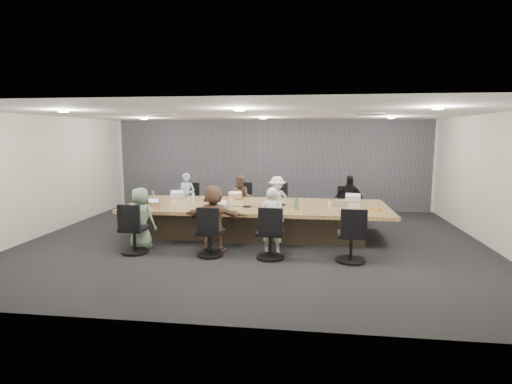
# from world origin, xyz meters

# --- Properties ---
(floor) EXTENTS (10.00, 8.00, 0.00)m
(floor) POSITION_xyz_m (0.00, 0.00, 0.00)
(floor) COLOR black
(floor) RESTS_ON ground
(ceiling) EXTENTS (10.00, 8.00, 0.00)m
(ceiling) POSITION_xyz_m (0.00, 0.00, 2.80)
(ceiling) COLOR white
(ceiling) RESTS_ON wall_back
(wall_back) EXTENTS (10.00, 0.00, 2.80)m
(wall_back) POSITION_xyz_m (0.00, 4.00, 1.40)
(wall_back) COLOR beige
(wall_back) RESTS_ON ground
(wall_front) EXTENTS (10.00, 0.00, 2.80)m
(wall_front) POSITION_xyz_m (0.00, -4.00, 1.40)
(wall_front) COLOR beige
(wall_front) RESTS_ON ground
(wall_left) EXTENTS (0.00, 8.00, 2.80)m
(wall_left) POSITION_xyz_m (-5.00, 0.00, 1.40)
(wall_left) COLOR beige
(wall_left) RESTS_ON ground
(wall_right) EXTENTS (0.00, 8.00, 2.80)m
(wall_right) POSITION_xyz_m (5.00, 0.00, 1.40)
(wall_right) COLOR beige
(wall_right) RESTS_ON ground
(curtain) EXTENTS (9.80, 0.04, 2.80)m
(curtain) POSITION_xyz_m (0.00, 3.92, 1.40)
(curtain) COLOR #53535E
(curtain) RESTS_ON ground
(conference_table) EXTENTS (6.00, 2.20, 0.74)m
(conference_table) POSITION_xyz_m (0.00, 0.50, 0.40)
(conference_table) COLOR #413426
(conference_table) RESTS_ON ground
(chair_0) EXTENTS (0.56, 0.56, 0.78)m
(chair_0) POSITION_xyz_m (-2.10, 2.20, 0.39)
(chair_0) COLOR black
(chair_0) RESTS_ON ground
(chair_1) EXTENTS (0.61, 0.61, 0.85)m
(chair_1) POSITION_xyz_m (-0.58, 2.20, 0.42)
(chair_1) COLOR black
(chair_1) RESTS_ON ground
(chair_2) EXTENTS (0.62, 0.62, 0.83)m
(chair_2) POSITION_xyz_m (0.38, 2.20, 0.42)
(chair_2) COLOR black
(chair_2) RESTS_ON ground
(chair_3) EXTENTS (0.60, 0.60, 0.73)m
(chair_3) POSITION_xyz_m (2.24, 2.20, 0.36)
(chair_3) COLOR black
(chair_3) RESTS_ON ground
(chair_4) EXTENTS (0.58, 0.58, 0.84)m
(chair_4) POSITION_xyz_m (-2.25, -1.20, 0.42)
(chair_4) COLOR black
(chair_4) RESTS_ON ground
(chair_5) EXTENTS (0.59, 0.59, 0.80)m
(chair_5) POSITION_xyz_m (-0.70, -1.20, 0.40)
(chair_5) COLOR black
(chair_5) RESTS_ON ground
(chair_6) EXTENTS (0.62, 0.62, 0.84)m
(chair_6) POSITION_xyz_m (0.48, -1.20, 0.42)
(chair_6) COLOR black
(chair_6) RESTS_ON ground
(chair_7) EXTENTS (0.61, 0.61, 0.87)m
(chair_7) POSITION_xyz_m (1.99, -1.20, 0.43)
(chair_7) COLOR black
(chair_7) RESTS_ON ground
(person_0) EXTENTS (0.52, 0.38, 1.32)m
(person_0) POSITION_xyz_m (-2.10, 1.85, 0.66)
(person_0) COLOR #99ADC1
(person_0) RESTS_ON ground
(laptop_0) EXTENTS (0.37, 0.28, 0.02)m
(laptop_0) POSITION_xyz_m (-2.10, 1.30, 0.75)
(laptop_0) COLOR #B2B2B7
(laptop_0) RESTS_ON conference_table
(person_1) EXTENTS (0.69, 0.57, 1.30)m
(person_1) POSITION_xyz_m (-0.58, 1.85, 0.65)
(person_1) COLOR brown
(person_1) RESTS_ON ground
(laptop_1) EXTENTS (0.39, 0.31, 0.02)m
(laptop_1) POSITION_xyz_m (-0.58, 1.30, 0.75)
(laptop_1) COLOR #8C6647
(laptop_1) RESTS_ON conference_table
(person_2) EXTENTS (0.85, 0.54, 1.26)m
(person_2) POSITION_xyz_m (0.38, 1.85, 0.63)
(person_2) COLOR silver
(person_2) RESTS_ON ground
(laptop_2) EXTENTS (0.37, 0.29, 0.02)m
(laptop_2) POSITION_xyz_m (0.38, 1.30, 0.75)
(laptop_2) COLOR #B2B2B7
(laptop_2) RESTS_ON conference_table
(person_3) EXTENTS (0.81, 0.44, 1.31)m
(person_3) POSITION_xyz_m (2.24, 1.85, 0.66)
(person_3) COLOR black
(person_3) RESTS_ON ground
(laptop_3) EXTENTS (0.38, 0.28, 0.02)m
(laptop_3) POSITION_xyz_m (2.24, 1.30, 0.75)
(laptop_3) COLOR #B2B2B7
(laptop_3) RESTS_ON conference_table
(person_4) EXTENTS (0.69, 0.52, 1.28)m
(person_4) POSITION_xyz_m (-2.25, -0.85, 0.64)
(person_4) COLOR gray
(person_4) RESTS_ON ground
(laptop_4) EXTENTS (0.36, 0.26, 0.02)m
(laptop_4) POSITION_xyz_m (-2.25, -0.30, 0.75)
(laptop_4) COLOR #8C6647
(laptop_4) RESTS_ON conference_table
(person_5) EXTENTS (1.30, 0.49, 1.37)m
(person_5) POSITION_xyz_m (-0.70, -0.85, 0.69)
(person_5) COLOR brown
(person_5) RESTS_ON ground
(laptop_5) EXTENTS (0.38, 0.30, 0.02)m
(laptop_5) POSITION_xyz_m (-0.70, -0.30, 0.75)
(laptop_5) COLOR #B2B2B7
(laptop_5) RESTS_ON conference_table
(person_6) EXTENTS (0.53, 0.39, 1.34)m
(person_6) POSITION_xyz_m (0.48, -0.85, 0.67)
(person_6) COLOR silver
(person_6) RESTS_ON ground
(laptop_6) EXTENTS (0.32, 0.23, 0.02)m
(laptop_6) POSITION_xyz_m (0.48, -0.30, 0.75)
(laptop_6) COLOR #B2B2B7
(laptop_6) RESTS_ON conference_table
(bottle_green_left) EXTENTS (0.07, 0.07, 0.24)m
(bottle_green_left) POSITION_xyz_m (-2.65, 0.83, 0.86)
(bottle_green_left) COLOR #3C7548
(bottle_green_left) RESTS_ON conference_table
(bottle_green_right) EXTENTS (0.10, 0.10, 0.26)m
(bottle_green_right) POSITION_xyz_m (0.94, 0.03, 0.87)
(bottle_green_right) COLOR #3C7548
(bottle_green_right) RESTS_ON conference_table
(bottle_clear) EXTENTS (0.09, 0.09, 0.24)m
(bottle_clear) POSITION_xyz_m (-1.55, 0.60, 0.86)
(bottle_clear) COLOR silver
(bottle_clear) RESTS_ON conference_table
(cup_white_far) EXTENTS (0.10, 0.10, 0.10)m
(cup_white_far) POSITION_xyz_m (-0.62, 0.66, 0.79)
(cup_white_far) COLOR white
(cup_white_far) RESTS_ON conference_table
(cup_white_near) EXTENTS (0.09, 0.09, 0.10)m
(cup_white_near) POSITION_xyz_m (1.68, 0.56, 0.79)
(cup_white_near) COLOR white
(cup_white_near) RESTS_ON conference_table
(mug_brown) EXTENTS (0.11, 0.11, 0.12)m
(mug_brown) POSITION_xyz_m (-2.53, 0.21, 0.80)
(mug_brown) COLOR brown
(mug_brown) RESTS_ON conference_table
(mic_left) EXTENTS (0.17, 0.12, 0.03)m
(mic_left) POSITION_xyz_m (-0.17, 0.14, 0.76)
(mic_left) COLOR black
(mic_left) RESTS_ON conference_table
(mic_right) EXTENTS (0.18, 0.15, 0.03)m
(mic_right) POSITION_xyz_m (0.57, 0.49, 0.76)
(mic_right) COLOR black
(mic_right) RESTS_ON conference_table
(stapler) EXTENTS (0.16, 0.10, 0.06)m
(stapler) POSITION_xyz_m (0.54, 0.27, 0.77)
(stapler) COLOR black
(stapler) RESTS_ON conference_table
(canvas_bag) EXTENTS (0.26, 0.17, 0.13)m
(canvas_bag) POSITION_xyz_m (1.95, 0.57, 0.81)
(canvas_bag) COLOR gray
(canvas_bag) RESTS_ON conference_table
(snack_packet) EXTENTS (0.24, 0.24, 0.04)m
(snack_packet) POSITION_xyz_m (2.65, 0.16, 0.76)
(snack_packet) COLOR orange
(snack_packet) RESTS_ON conference_table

